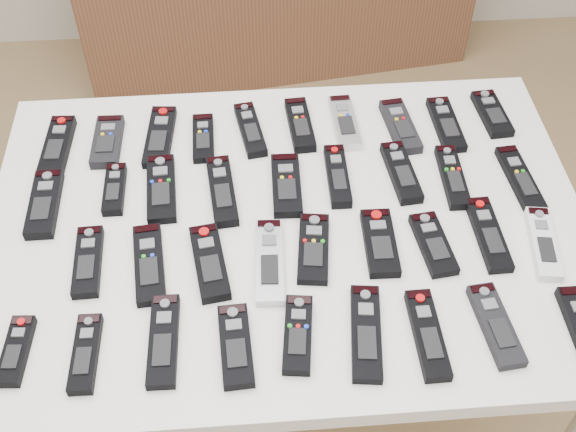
{
  "coord_description": "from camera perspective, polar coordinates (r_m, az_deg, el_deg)",
  "views": [
    {
      "loc": [
        -0.0,
        -0.83,
        1.91
      ],
      "look_at": [
        0.07,
        0.15,
        0.8
      ],
      "focal_mm": 45.0,
      "sensor_mm": 36.0,
      "label": 1
    }
  ],
  "objects": [
    {
      "name": "remote_27",
      "position": [
        1.54,
        19.52,
        -2.05
      ],
      "size": [
        0.07,
        0.18,
        0.02
      ],
      "primitive_type": "cube",
      "rotation": [
        0.0,
        0.0,
        -0.15
      ],
      "color": "silver",
      "rests_on": "table"
    },
    {
      "name": "remote_25",
      "position": [
        1.48,
        11.41,
        -2.19
      ],
      "size": [
        0.07,
        0.16,
        0.02
      ],
      "primitive_type": "cube",
      "rotation": [
        0.0,
        0.0,
        0.12
      ],
      "color": "black",
      "rests_on": "table"
    },
    {
      "name": "remote_29",
      "position": [
        1.35,
        -15.71,
        -10.41
      ],
      "size": [
        0.05,
        0.16,
        0.02
      ],
      "primitive_type": "cube",
      "rotation": [
        0.0,
        0.0,
        -0.02
      ],
      "color": "black",
      "rests_on": "table"
    },
    {
      "name": "remote_12",
      "position": [
        1.57,
        -9.98,
        2.15
      ],
      "size": [
        0.07,
        0.19,
        0.02
      ],
      "primitive_type": "cube",
      "rotation": [
        0.0,
        0.0,
        0.05
      ],
      "color": "black",
      "rests_on": "table"
    },
    {
      "name": "remote_20",
      "position": [
        1.44,
        -10.92,
        -3.74
      ],
      "size": [
        0.07,
        0.2,
        0.02
      ],
      "primitive_type": "cube",
      "rotation": [
        0.0,
        0.0,
        0.1
      ],
      "color": "black",
      "rests_on": "table"
    },
    {
      "name": "remote_0",
      "position": [
        1.72,
        -17.76,
        5.29
      ],
      "size": [
        0.06,
        0.19,
        0.02
      ],
      "primitive_type": "cube",
      "rotation": [
        0.0,
        0.0,
        -0.05
      ],
      "color": "black",
      "rests_on": "table"
    },
    {
      "name": "remote_2",
      "position": [
        1.7,
        -10.09,
        6.19
      ],
      "size": [
        0.07,
        0.2,
        0.02
      ],
      "primitive_type": "cube",
      "rotation": [
        0.0,
        0.0,
        -0.08
      ],
      "color": "black",
      "rests_on": "table"
    },
    {
      "name": "remote_26",
      "position": [
        1.52,
        15.55,
        -1.39
      ],
      "size": [
        0.05,
        0.19,
        0.02
      ],
      "primitive_type": "cube",
      "rotation": [
        0.0,
        0.0,
        0.02
      ],
      "color": "black",
      "rests_on": "table"
    },
    {
      "name": "remote_18",
      "position": [
        1.65,
        17.86,
        2.82
      ],
      "size": [
        0.06,
        0.2,
        0.02
      ],
      "primitive_type": "cube",
      "rotation": [
        0.0,
        0.0,
        0.08
      ],
      "color": "black",
      "rests_on": "table"
    },
    {
      "name": "remote_10",
      "position": [
        1.6,
        -18.69,
        0.92
      ],
      "size": [
        0.06,
        0.18,
        0.02
      ],
      "primitive_type": "cube",
      "rotation": [
        0.0,
        0.0,
        0.01
      ],
      "color": "black",
      "rests_on": "table"
    },
    {
      "name": "remote_11",
      "position": [
        1.59,
        -13.55,
        2.08
      ],
      "size": [
        0.04,
        0.14,
        0.02
      ],
      "primitive_type": "cube",
      "rotation": [
        0.0,
        0.0,
        0.0
      ],
      "color": "black",
      "rests_on": "table"
    },
    {
      "name": "remote_17",
      "position": [
        1.61,
        12.86,
        3.04
      ],
      "size": [
        0.05,
        0.18,
        0.02
      ],
      "primitive_type": "cube",
      "rotation": [
        0.0,
        0.0,
        -0.03
      ],
      "color": "black",
      "rests_on": "table"
    },
    {
      "name": "remote_3",
      "position": [
        1.68,
        -6.71,
        6.13
      ],
      "size": [
        0.05,
        0.15,
        0.02
      ],
      "primitive_type": "cube",
      "rotation": [
        0.0,
        0.0,
        0.01
      ],
      "color": "black",
      "rests_on": "table"
    },
    {
      "name": "remote_15",
      "position": [
        1.58,
        3.93,
        3.18
      ],
      "size": [
        0.05,
        0.18,
        0.02
      ],
      "primitive_type": "cube",
      "rotation": [
        0.0,
        0.0,
        -0.01
      ],
      "color": "black",
      "rests_on": "table"
    },
    {
      "name": "remote_14",
      "position": [
        1.56,
        -0.13,
        2.46
      ],
      "size": [
        0.07,
        0.18,
        0.02
      ],
      "primitive_type": "cube",
      "rotation": [
        0.0,
        0.0,
        -0.03
      ],
      "color": "black",
      "rests_on": "table"
    },
    {
      "name": "remote_6",
      "position": [
        1.71,
        4.49,
        7.36
      ],
      "size": [
        0.06,
        0.18,
        0.02
      ],
      "primitive_type": "cube",
      "rotation": [
        0.0,
        0.0,
        0.03
      ],
      "color": "#B7B7BC",
      "rests_on": "table"
    },
    {
      "name": "remote_31",
      "position": [
        1.31,
        -4.15,
        -10.18
      ],
      "size": [
        0.06,
        0.17,
        0.02
      ],
      "primitive_type": "cube",
      "rotation": [
        0.0,
        0.0,
        0.05
      ],
      "color": "black",
      "rests_on": "table"
    },
    {
      "name": "remote_1",
      "position": [
        1.7,
        -14.08,
        5.72
      ],
      "size": [
        0.07,
        0.16,
        0.02
      ],
      "primitive_type": "cube",
      "rotation": [
        0.0,
        0.0,
        -0.03
      ],
      "color": "black",
      "rests_on": "table"
    },
    {
      "name": "remote_8",
      "position": [
        1.74,
        12.37,
        7.08
      ],
      "size": [
        0.06,
        0.18,
        0.02
      ],
      "primitive_type": "cube",
      "rotation": [
        0.0,
        0.0,
        0.04
      ],
      "color": "black",
      "rests_on": "table"
    },
    {
      "name": "remote_24",
      "position": [
        1.46,
        7.27,
        -2.11
      ],
      "size": [
        0.07,
        0.17,
        0.02
      ],
      "primitive_type": "cube",
      "rotation": [
        0.0,
        0.0,
        -0.03
      ],
      "color": "black",
      "rests_on": "table"
    },
    {
      "name": "remote_32",
      "position": [
        1.32,
        0.78,
        -9.34
      ],
      "size": [
        0.07,
        0.16,
        0.02
      ],
      "primitive_type": "cube",
      "rotation": [
        0.0,
        0.0,
        -0.13
      ],
      "color": "black",
      "rests_on": "table"
    },
    {
      "name": "remote_28",
      "position": [
        1.39,
        -20.68,
        -9.93
      ],
      "size": [
        0.05,
        0.14,
        0.02
      ],
      "primitive_type": "cube",
      "rotation": [
        0.0,
        0.0,
        -0.07
      ],
      "color": "black",
      "rests_on": "table"
    },
    {
      "name": "remote_7",
      "position": [
        1.71,
        8.86,
        7.02
      ],
      "size": [
        0.07,
        0.18,
        0.02
      ],
      "primitive_type": "cube",
      "rotation": [
        0.0,
        0.0,
        0.11
      ],
      "color": "black",
      "rests_on": "table"
    },
    {
      "name": "remote_33",
      "position": [
        1.33,
        6.18,
        -9.16
      ],
      "size": [
        0.08,
        0.2,
        0.02
      ],
      "primitive_type": "cube",
      "rotation": [
        0.0,
        0.0,
        -0.12
      ],
      "color": "black",
      "rests_on": "table"
    },
    {
      "name": "table",
      "position": [
        1.54,
        0.0,
        -1.92
      ],
      "size": [
        1.25,
        0.88,
        0.78
      ],
      "color": "white",
      "rests_on": "ground"
    },
    {
      "name": "remote_9",
      "position": [
        1.8,
        15.82,
        7.78
      ],
      "size": [
        0.07,
        0.16,
        0.02
      ],
      "primitive_type": "cube",
      "rotation": [
        0.0,
        0.0,
        0.08
      ],
      "color": "black",
      "rests_on": "table"
    },
    {
      "name": "remote_23",
      "position": [
        1.44,
        2.02,
        -2.58
      ],
      "size": [
        0.08,
        0.18,
        0.02
      ],
      "primitive_type": "cube",
      "rotation": [
        0.0,
        0.0,
        -0.13
      ],
      "color": "black",
      "rests_on": "table"
    },
    {
      "name": "remote_16",
      "position": [
        1.6,
        8.94,
        3.43
      ],
      "size": [
        0.07,
        0.18,
        0.02
      ],
      "primitive_type": "cube",
      "rotation": [
        0.0,
        0.0,
        0.09
      ],
      "color": "black",
      "rests_on": "table"
    },
    {
      "name": "remote_22",
      "position": [
        1.42,
        -1.47,
        -3.6
      ],
      "size": [
        0.06,
        0.21,
        0.02
      ],
      "primitive_type": "cube",
      "rotation": [
        0.0,
        0.0,
        -0.05
      ],
      "color": "#B7B7BC",
      "rests_on": "table"
    },
    {
      "name": "remote_19",
      "position": [
        1.47,
        -15.53,
        -3.48
      ],
      "size": [
        0.06,
        0.17,
        0.02
      ],
      "primitive_type": "cube",
      "rotation": [
        0.0,
        0.0,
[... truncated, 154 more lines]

